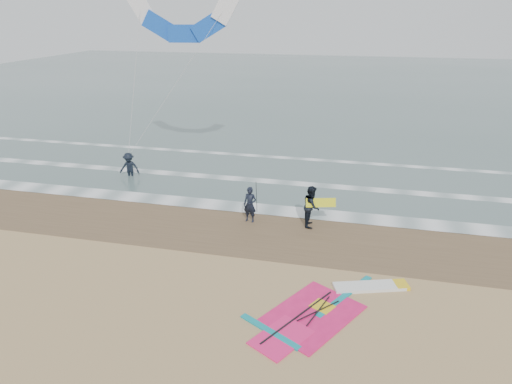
% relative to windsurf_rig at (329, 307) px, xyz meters
% --- Properties ---
extents(ground, '(120.00, 120.00, 0.00)m').
position_rel_windsurf_rig_xyz_m(ground, '(-2.25, -1.06, -0.03)').
color(ground, tan).
rests_on(ground, ground).
extents(sea_water, '(120.00, 80.00, 0.02)m').
position_rel_windsurf_rig_xyz_m(sea_water, '(-2.25, 46.94, -0.02)').
color(sea_water, '#47605E').
rests_on(sea_water, ground).
extents(wet_sand_band, '(120.00, 5.00, 0.01)m').
position_rel_windsurf_rig_xyz_m(wet_sand_band, '(-2.25, 4.94, -0.03)').
color(wet_sand_band, brown).
rests_on(wet_sand_band, ground).
extents(foam_waterline, '(120.00, 9.15, 0.02)m').
position_rel_windsurf_rig_xyz_m(foam_waterline, '(-2.25, 9.38, -0.00)').
color(foam_waterline, white).
rests_on(foam_waterline, ground).
extents(windsurf_rig, '(5.31, 5.03, 0.13)m').
position_rel_windsurf_rig_xyz_m(windsurf_rig, '(0.00, 0.00, 0.00)').
color(windsurf_rig, white).
rests_on(windsurf_rig, ground).
extents(person_standing, '(0.65, 0.47, 1.65)m').
position_rel_windsurf_rig_xyz_m(person_standing, '(-4.03, 5.74, 0.79)').
color(person_standing, black).
rests_on(person_standing, ground).
extents(person_walking, '(0.75, 0.94, 1.86)m').
position_rel_windsurf_rig_xyz_m(person_walking, '(-1.30, 5.94, 0.90)').
color(person_walking, black).
rests_on(person_walking, ground).
extents(person_wading, '(1.21, 0.78, 1.77)m').
position_rel_windsurf_rig_xyz_m(person_wading, '(-12.17, 9.96, 0.85)').
color(person_wading, black).
rests_on(person_wading, ground).
extents(held_pole, '(0.17, 0.86, 1.82)m').
position_rel_windsurf_rig_xyz_m(held_pole, '(-3.73, 5.74, 1.17)').
color(held_pole, black).
rests_on(held_pole, ground).
extents(carried_kiteboard, '(1.30, 0.51, 0.39)m').
position_rel_windsurf_rig_xyz_m(carried_kiteboard, '(-0.90, 5.84, 1.15)').
color(carried_kiteboard, yellow).
rests_on(carried_kiteboard, ground).
extents(surf_kite, '(6.51, 2.17, 8.94)m').
position_rel_windsurf_rig_xyz_m(surf_kite, '(-9.19, 11.96, 8.39)').
color(surf_kite, white).
rests_on(surf_kite, ground).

